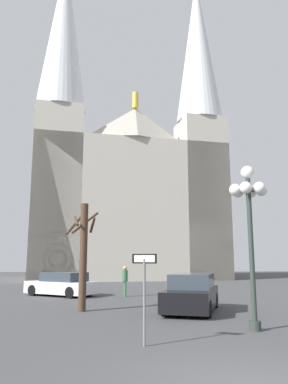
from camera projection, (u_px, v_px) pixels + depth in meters
cathedral at (128, 179)px, 43.31m from camera, size 22.36×15.88×37.67m
one_way_arrow_sign at (144, 286)px, 9.60m from camera, size 0.62×0.34×2.29m
street_lamp at (249, 208)px, 12.01m from camera, size 1.26×1.15×5.16m
bare_tree at (83, 252)px, 16.05m from camera, size 1.41×1.31×4.55m
parked_car_near_white at (62, 285)px, 22.27m from camera, size 4.59×4.00×1.38m
parked_car_far_black at (192, 294)px, 15.70m from camera, size 3.30×4.90×1.54m
pedestrian_walking at (125, 278)px, 21.85m from camera, size 0.32×0.32×1.75m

